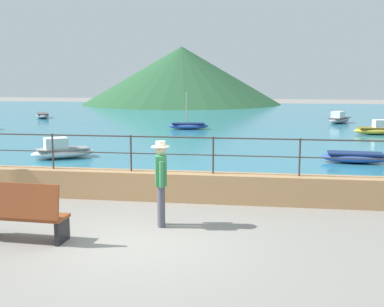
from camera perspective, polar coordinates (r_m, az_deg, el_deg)
ground_plane at (r=9.32m, az=-6.17°, el=-10.14°), size 120.00×120.00×0.00m
promenade_wall at (r=12.23m, az=-2.35°, el=-3.78°), size 20.00×0.56×0.70m
railing at (r=12.05m, az=-2.38°, el=0.77°), size 18.44×0.04×0.90m
lake_water at (r=34.55m, az=4.89°, el=3.85°), size 64.00×44.32×0.06m
hill_main at (r=54.93m, az=-1.21°, el=8.97°), size 21.92×21.92×6.28m
bench_main at (r=9.69m, az=-19.28°, el=-6.39°), size 1.72×0.63×1.13m
person_walking at (r=10.01m, az=-3.60°, el=-2.96°), size 0.38×0.55×1.75m
boat_1 at (r=33.30m, az=16.58°, el=3.84°), size 1.98×2.43×0.76m
boat_2 at (r=18.08m, az=18.28°, el=-0.40°), size 2.35×1.03×0.36m
boat_3 at (r=18.79m, az=-14.77°, el=0.30°), size 2.41×2.02×0.76m
boat_4 at (r=28.21m, az=-0.43°, el=3.24°), size 2.39×1.17×2.10m
boat_5 at (r=27.37m, az=20.58°, el=2.63°), size 2.38×1.13×0.76m
boat_6 at (r=37.45m, az=-16.84°, el=4.23°), size 1.86×2.46×0.36m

